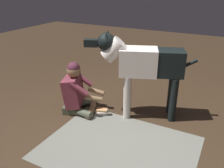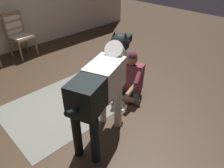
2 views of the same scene
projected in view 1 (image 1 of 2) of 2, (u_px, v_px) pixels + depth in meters
name	position (u px, v px, depth m)	size (l,w,h in m)	color
ground_plane	(127.00, 138.00, 3.17)	(14.55, 14.55, 0.00)	#372719
area_rug	(119.00, 147.00, 2.97)	(1.85, 1.42, 0.01)	slate
person_sitting_on_floor	(77.00, 92.00, 3.70)	(0.69, 0.61, 0.81)	#495040
large_dog	(143.00, 64.00, 3.40)	(1.51, 0.71, 1.28)	silver
hot_dog_on_plate	(102.00, 110.00, 3.78)	(0.22, 0.22, 0.06)	white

